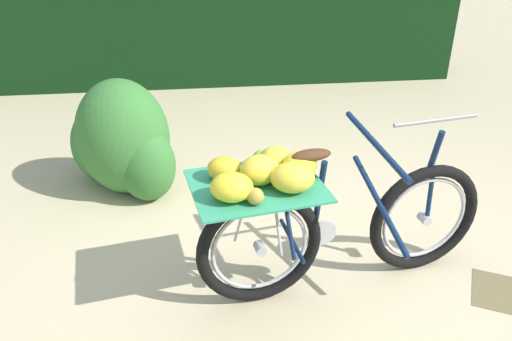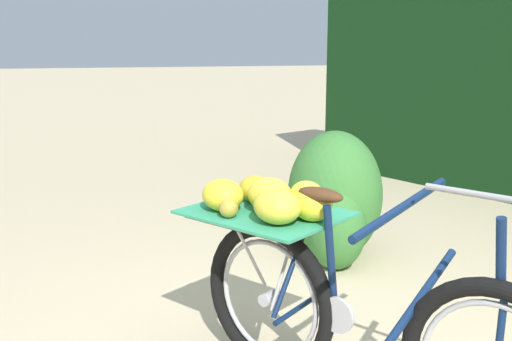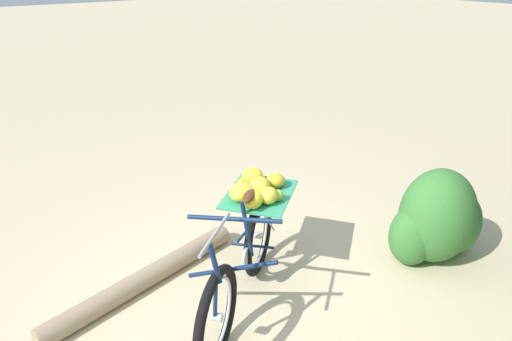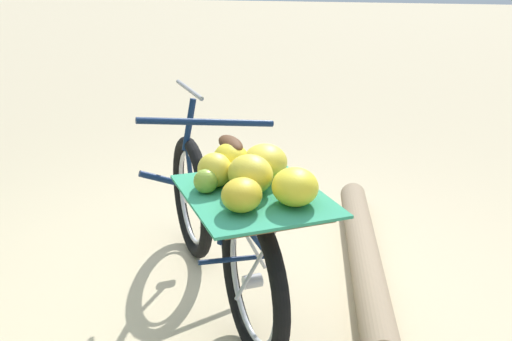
{
  "view_description": "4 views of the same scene",
  "coord_description": "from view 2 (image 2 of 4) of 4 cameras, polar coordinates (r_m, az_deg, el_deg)",
  "views": [
    {
      "loc": [
        0.49,
        -2.55,
        2.14
      ],
      "look_at": [
        -0.31,
        -0.47,
        0.93
      ],
      "focal_mm": 36.62,
      "sensor_mm": 36.0,
      "label": 1
    },
    {
      "loc": [
        2.33,
        -0.98,
        1.56
      ],
      "look_at": [
        -0.49,
        -0.36,
        0.94
      ],
      "focal_mm": 44.16,
      "sensor_mm": 36.0,
      "label": 2
    },
    {
      "loc": [
        1.68,
        2.36,
        2.59
      ],
      "look_at": [
        -0.39,
        -0.46,
        0.94
      ],
      "focal_mm": 31.43,
      "sensor_mm": 36.0,
      "label": 3
    },
    {
      "loc": [
        -2.45,
        -1.0,
        1.64
      ],
      "look_at": [
        -0.39,
        -0.37,
        0.9
      ],
      "focal_mm": 40.69,
      "sensor_mm": 36.0,
      "label": 4
    }
  ],
  "objects": [
    {
      "name": "bicycle",
      "position": [
        2.73,
        7.18,
        -10.39
      ],
      "size": [
        1.6,
        1.32,
        1.03
      ],
      "rotation": [
        0.0,
        0.0,
        0.65
      ],
      "color": "black",
      "rests_on": "ground_plane"
    },
    {
      "name": "shrub_cluster",
      "position": [
        4.52,
        7.06,
        -2.83
      ],
      "size": [
        0.96,
        0.66,
        0.92
      ],
      "color": "#387533",
      "rests_on": "ground_plane"
    }
  ]
}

